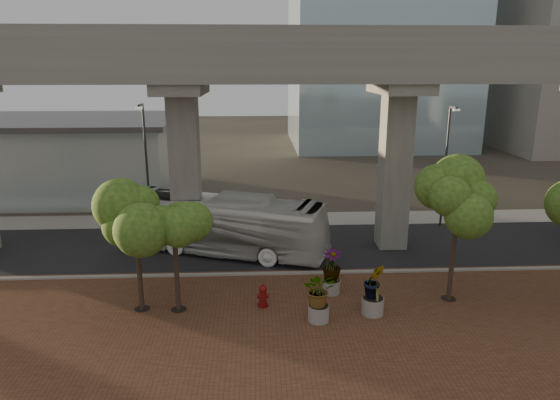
{
  "coord_description": "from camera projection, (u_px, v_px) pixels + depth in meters",
  "views": [
    {
      "loc": [
        -1.96,
        -25.88,
        10.59
      ],
      "look_at": [
        -0.71,
        0.5,
        3.36
      ],
      "focal_mm": 32.0,
      "sensor_mm": 36.0,
      "label": 1
    }
  ],
  "objects": [
    {
      "name": "streetlamp_east",
      "position": [
        447.0,
        159.0,
        32.26
      ],
      "size": [
        0.4,
        1.16,
        7.99
      ],
      "color": "#323237",
      "rests_on": "ground"
    },
    {
      "name": "planter_left",
      "position": [
        374.0,
        284.0,
        21.4
      ],
      "size": [
        2.12,
        2.12,
        2.34
      ],
      "color": "#9E9B8F",
      "rests_on": "ground"
    },
    {
      "name": "curb_strip",
      "position": [
        296.0,
        273.0,
        25.87
      ],
      "size": [
        70.0,
        0.25,
        0.16
      ],
      "primitive_type": "cube",
      "color": "#99968F",
      "rests_on": "ground"
    },
    {
      "name": "brick_plaza",
      "position": [
        307.0,
        335.0,
        20.1
      ],
      "size": [
        70.0,
        13.0,
        0.06
      ],
      "primitive_type": "cube",
      "color": "brown",
      "rests_on": "ground"
    },
    {
      "name": "street_tree_near_west",
      "position": [
        173.0,
        217.0,
        21.0
      ],
      "size": [
        2.98,
        2.98,
        5.66
      ],
      "color": "#443226",
      "rests_on": "ground"
    },
    {
      "name": "asphalt_road",
      "position": [
        291.0,
        247.0,
        29.74
      ],
      "size": [
        90.0,
        8.0,
        0.04
      ],
      "primitive_type": "cube",
      "color": "black",
      "rests_on": "ground"
    },
    {
      "name": "street_tree_far_west",
      "position": [
        135.0,
        219.0,
        21.07
      ],
      "size": [
        3.68,
        3.68,
        5.9
      ],
      "color": "#443226",
      "rests_on": "ground"
    },
    {
      "name": "fire_hydrant",
      "position": [
        263.0,
        296.0,
        22.29
      ],
      "size": [
        0.53,
        0.48,
        1.07
      ],
      "color": "maroon",
      "rests_on": "ground"
    },
    {
      "name": "transit_viaduct",
      "position": [
        291.0,
        125.0,
        27.82
      ],
      "size": [
        72.0,
        5.6,
        12.4
      ],
      "color": "gray",
      "rests_on": "ground"
    },
    {
      "name": "transit_bus",
      "position": [
        222.0,
        225.0,
        28.52
      ],
      "size": [
        12.4,
        6.9,
        3.39
      ],
      "primitive_type": "imported",
      "rotation": [
        0.0,
        0.0,
        1.22
      ],
      "color": "silver",
      "rests_on": "ground"
    },
    {
      "name": "planter_right",
      "position": [
        332.0,
        267.0,
        23.38
      ],
      "size": [
        2.05,
        2.05,
        2.19
      ],
      "color": "gray",
      "rests_on": "ground"
    },
    {
      "name": "ground",
      "position": [
        293.0,
        260.0,
        27.82
      ],
      "size": [
        160.0,
        160.0,
        0.0
      ],
      "primitive_type": "plane",
      "color": "#312C24",
      "rests_on": "ground"
    },
    {
      "name": "street_tree_near_east",
      "position": [
        458.0,
        199.0,
        21.88
      ],
      "size": [
        3.7,
        3.7,
        6.5
      ],
      "color": "#443226",
      "rests_on": "ground"
    },
    {
      "name": "planter_front",
      "position": [
        319.0,
        292.0,
        20.83
      ],
      "size": [
        1.99,
        1.99,
        2.19
      ],
      "color": "gray",
      "rests_on": "ground"
    },
    {
      "name": "station_pavilion",
      "position": [
        40.0,
        155.0,
        41.47
      ],
      "size": [
        23.0,
        13.0,
        6.3
      ],
      "color": "#ACBEC4",
      "rests_on": "ground"
    },
    {
      "name": "streetlamp_west",
      "position": [
        146.0,
        159.0,
        31.34
      ],
      "size": [
        0.41,
        1.19,
        8.21
      ],
      "color": "#29292D",
      "rests_on": "ground"
    },
    {
      "name": "far_sidewalk",
      "position": [
        285.0,
        219.0,
        35.04
      ],
      "size": [
        90.0,
        3.0,
        0.06
      ],
      "primitive_type": "cube",
      "color": "#99968F",
      "rests_on": "ground"
    }
  ]
}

